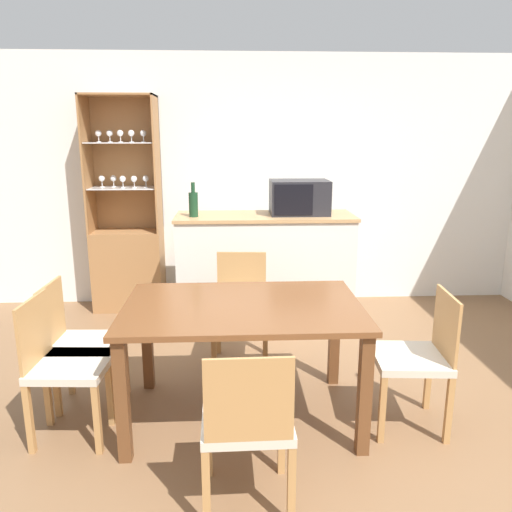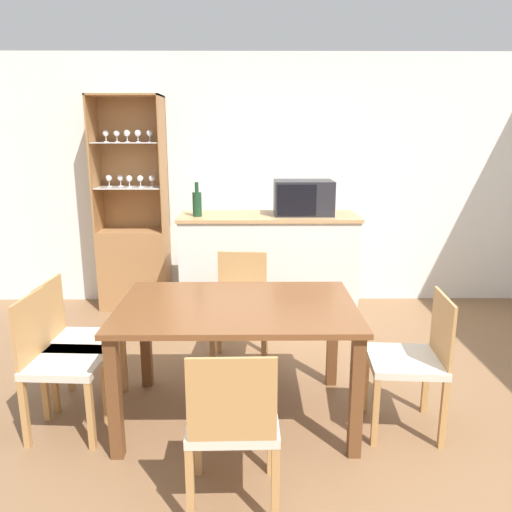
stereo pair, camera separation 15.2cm
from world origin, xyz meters
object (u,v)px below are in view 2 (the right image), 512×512
Objects in this scene: dining_chair_head_far at (241,307)px; microwave at (303,198)px; dining_chair_side_left_far at (77,342)px; dining_table at (237,321)px; wine_bottle at (197,203)px; dining_chair_side_right_near at (412,360)px; dining_chair_head_near at (233,423)px; dining_chair_side_left_near at (61,361)px; display_cabinet at (135,249)px.

dining_chair_head_far is 1.61× the size of microwave.
dining_chair_side_left_far is 2.34m from microwave.
dining_table is 1.70m from wine_bottle.
microwave is (-0.48, 1.82, 0.75)m from dining_chair_side_right_near.
dining_chair_head_far is 1.00× the size of dining_chair_side_left_far.
dining_chair_head_near is at bearing 50.58° from dining_chair_side_left_far.
dining_table is 0.82m from dining_chair_head_near.
dining_table is 4.70× the size of wine_bottle.
dining_chair_side_left_near is 1.00× the size of dining_chair_side_left_far.
microwave is at bearing 19.06° from dining_chair_side_right_near.
dining_chair_side_left_near is 1.24m from dining_chair_head_near.
dining_chair_side_left_far is at bearing 172.15° from dining_table.
dining_chair_side_left_far is 2.79× the size of wine_bottle.
microwave reaches higher than dining_chair_side_left_near.
dining_chair_side_left_far is at bearing 86.34° from dining_chair_side_right_near.
display_cabinet is 3.16m from dining_chair_side_right_near.
dining_chair_side_left_far is at bearing -114.35° from wine_bottle.
dining_chair_side_left_near is 2.79× the size of wine_bottle.
dining_chair_side_left_near is 2.54m from microwave.
display_cabinet is at bearing 109.85° from dining_chair_head_near.
dining_table is at bearing -75.80° from wine_bottle.
dining_chair_head_near is 1.00× the size of dining_chair_side_right_near.
dining_chair_head_far is 1.24m from dining_chair_side_left_far.
dining_chair_head_far is 1.41m from dining_chair_side_right_near.
dining_table is 1.85m from microwave.
dining_chair_head_near is 1.61× the size of microwave.
dining_table is (1.12, -2.15, 0.05)m from display_cabinet.
microwave reaches higher than dining_chair_side_right_near.
wine_bottle is at bearing 158.23° from dining_chair_side_left_far.
microwave is (0.56, 1.68, 0.55)m from dining_table.
dining_table is 1.69× the size of dining_chair_side_left_near.
dining_chair_side_left_near is at bearing -88.14° from display_cabinet.
dining_chair_side_left_near is 2.09m from dining_chair_side_right_near.
dining_table is 1.07m from dining_chair_side_left_far.
dining_chair_head_far is at bearing -50.21° from display_cabinet.
dining_chair_side_left_far is at bearing -87.88° from display_cabinet.
dining_chair_head_far and dining_chair_side_left_far have the same top height.
dining_chair_side_right_near is 2.36m from wine_bottle.
wine_bottle is at bearing 104.20° from dining_table.
dining_chair_side_right_near is at bearing -7.91° from dining_table.
wine_bottle reaches higher than dining_chair_head_near.
wine_bottle is (-1.44, 1.72, 0.71)m from dining_chair_side_right_near.
display_cabinet reaches higher than dining_chair_side_left_near.
wine_bottle is (-0.40, 1.57, 0.51)m from dining_table.
display_cabinet is 2.49× the size of dining_chair_head_far.
dining_chair_head_far is 2.79× the size of wine_bottle.
dining_chair_side_left_near is 1.41m from dining_chair_head_far.
wine_bottle is at bearing 44.24° from dining_chair_side_right_near.
dining_chair_side_left_near is at bearing 45.72° from dining_chair_head_far.
dining_chair_side_right_near is at bearing -49.98° from wine_bottle.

